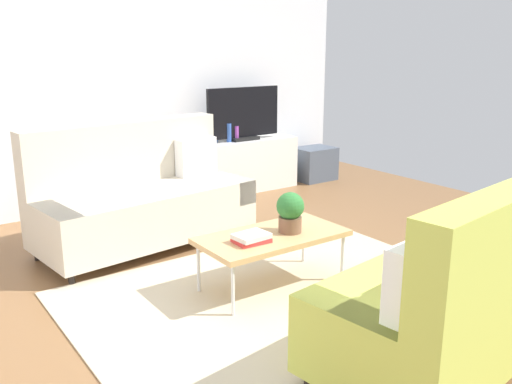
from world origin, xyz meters
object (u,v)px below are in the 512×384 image
(coffee_table, at_px, (272,238))
(vase_1, at_px, (214,135))
(storage_trunk, at_px, (315,164))
(tv_console, at_px, (243,165))
(couch_green, at_px, (466,288))
(table_book_0, at_px, (251,240))
(potted_plant, at_px, (290,211))
(bottle_0, at_px, (229,133))
(vase_0, at_px, (199,138))
(bottle_1, at_px, (237,134))
(couch_beige, at_px, (142,198))
(tv, at_px, (243,114))

(coffee_table, relative_size, vase_1, 6.06)
(coffee_table, distance_m, storage_trunk, 3.50)
(tv_console, bearing_deg, coffee_table, -119.67)
(couch_green, relative_size, tv_console, 1.43)
(tv_console, bearing_deg, table_book_0, -122.85)
(potted_plant, height_order, bottle_0, bottle_0)
(potted_plant, distance_m, vase_0, 2.70)
(vase_1, xyz_separation_m, bottle_0, (0.16, -0.09, 0.02))
(bottle_0, height_order, bottle_1, bottle_0)
(tv_console, bearing_deg, storage_trunk, -5.19)
(couch_beige, xyz_separation_m, tv_console, (1.83, 1.09, -0.12))
(tv, distance_m, potted_plant, 2.86)
(storage_trunk, xyz_separation_m, vase_1, (-1.48, 0.15, 0.51))
(tv_console, bearing_deg, potted_plant, -116.93)
(table_book_0, relative_size, vase_0, 1.59)
(couch_green, bearing_deg, vase_1, 71.39)
(bottle_1, bearing_deg, couch_green, -104.72)
(table_book_0, distance_m, bottle_0, 2.92)
(couch_green, distance_m, potted_plant, 1.40)
(vase_0, height_order, vase_1, vase_1)
(storage_trunk, bearing_deg, vase_0, 174.90)
(couch_beige, height_order, coffee_table, couch_beige)
(coffee_table, xyz_separation_m, bottle_1, (1.32, 2.47, 0.34))
(tv, bearing_deg, coffee_table, -119.86)
(tv_console, relative_size, storage_trunk, 2.69)
(tv_console, height_order, tv, tv)
(vase_1, bearing_deg, potted_plant, -109.35)
(couch_beige, relative_size, table_book_0, 8.27)
(tv, bearing_deg, tv_console, 90.00)
(tv_console, relative_size, table_book_0, 5.83)
(tv_console, bearing_deg, couch_beige, -149.15)
(coffee_table, distance_m, bottle_1, 2.82)
(couch_beige, height_order, storage_trunk, couch_beige)
(bottle_0, xyz_separation_m, bottle_1, (0.11, 0.00, -0.02))
(couch_beige, height_order, bottle_1, couch_beige)
(couch_beige, bearing_deg, storage_trunk, -167.99)
(couch_beige, distance_m, vase_1, 1.86)
(table_book_0, xyz_separation_m, vase_0, (1.08, 2.61, 0.28))
(storage_trunk, xyz_separation_m, vase_0, (-1.68, 0.15, 0.50))
(tv, xyz_separation_m, bottle_1, (-0.11, -0.02, -0.22))
(tv, xyz_separation_m, vase_0, (-0.58, 0.07, -0.24))
(coffee_table, xyz_separation_m, storage_trunk, (2.53, 2.41, -0.17))
(coffee_table, relative_size, tv, 1.10)
(couch_beige, xyz_separation_m, table_book_0, (0.17, -1.47, -0.01))
(couch_beige, bearing_deg, coffee_table, 98.83)
(bottle_0, bearing_deg, vase_0, 165.81)
(table_book_0, bearing_deg, tv, 56.94)
(table_book_0, bearing_deg, couch_green, -69.33)
(couch_beige, relative_size, vase_1, 10.93)
(couch_beige, height_order, tv_console, couch_beige)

